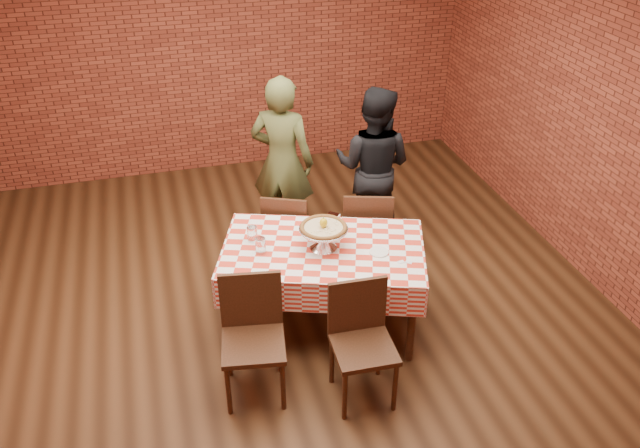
# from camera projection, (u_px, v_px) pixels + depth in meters

# --- Properties ---
(ground) EXTENTS (6.00, 6.00, 0.00)m
(ground) POSITION_uv_depth(u_px,v_px,m) (289.00, 315.00, 5.60)
(ground) COLOR black
(ground) RESTS_ON ground
(back_wall) EXTENTS (5.50, 0.00, 5.50)m
(back_wall) POSITION_uv_depth(u_px,v_px,m) (224.00, 46.00, 7.31)
(back_wall) COLOR maroon
(back_wall) RESTS_ON ground
(table) EXTENTS (1.76, 1.38, 0.75)m
(table) POSITION_uv_depth(u_px,v_px,m) (323.00, 287.00, 5.32)
(table) COLOR #422213
(table) RESTS_ON ground
(tablecloth) EXTENTS (1.81, 1.43, 0.27)m
(tablecloth) POSITION_uv_depth(u_px,v_px,m) (323.00, 262.00, 5.19)
(tablecloth) COLOR red
(tablecloth) RESTS_ON table
(pizza_stand) EXTENTS (0.40, 0.40, 0.17)m
(pizza_stand) POSITION_uv_depth(u_px,v_px,m) (323.00, 238.00, 5.08)
(pizza_stand) COLOR silver
(pizza_stand) RESTS_ON tablecloth
(pizza) EXTENTS (0.37, 0.37, 0.03)m
(pizza) POSITION_uv_depth(u_px,v_px,m) (323.00, 228.00, 5.03)
(pizza) COLOR #CAB68C
(pizza) RESTS_ON pizza_stand
(lemon) EXTENTS (0.06, 0.06, 0.08)m
(lemon) POSITION_uv_depth(u_px,v_px,m) (323.00, 223.00, 5.01)
(lemon) COLOR yellow
(lemon) RESTS_ON pizza
(water_glass_left) EXTENTS (0.10, 0.10, 0.13)m
(water_glass_left) POSITION_uv_depth(u_px,v_px,m) (260.00, 245.00, 5.03)
(water_glass_left) COLOR white
(water_glass_left) RESTS_ON tablecloth
(water_glass_right) EXTENTS (0.10, 0.10, 0.13)m
(water_glass_right) POSITION_uv_depth(u_px,v_px,m) (252.00, 234.00, 5.17)
(water_glass_right) COLOR white
(water_glass_right) RESTS_ON tablecloth
(side_plate) EXTENTS (0.19, 0.19, 0.01)m
(side_plate) POSITION_uv_depth(u_px,v_px,m) (379.00, 252.00, 5.05)
(side_plate) COLOR white
(side_plate) RESTS_ON tablecloth
(sweetener_packet_a) EXTENTS (0.05, 0.04, 0.00)m
(sweetener_packet_a) POSITION_uv_depth(u_px,v_px,m) (401.00, 262.00, 4.95)
(sweetener_packet_a) COLOR white
(sweetener_packet_a) RESTS_ON tablecloth
(sweetener_packet_b) EXTENTS (0.06, 0.06, 0.00)m
(sweetener_packet_b) POSITION_uv_depth(u_px,v_px,m) (409.00, 262.00, 4.94)
(sweetener_packet_b) COLOR white
(sweetener_packet_b) RESTS_ON tablecloth
(condiment_caddy) EXTENTS (0.12, 0.12, 0.13)m
(condiment_caddy) POSITION_uv_depth(u_px,v_px,m) (333.00, 221.00, 5.33)
(condiment_caddy) COLOR silver
(condiment_caddy) RESTS_ON tablecloth
(chair_near_left) EXTENTS (0.50, 0.50, 0.92)m
(chair_near_left) POSITION_uv_depth(u_px,v_px,m) (253.00, 343.00, 4.62)
(chair_near_left) COLOR #422213
(chair_near_left) RESTS_ON ground
(chair_near_right) EXTENTS (0.44, 0.44, 0.90)m
(chair_near_right) POSITION_uv_depth(u_px,v_px,m) (364.00, 348.00, 4.59)
(chair_near_right) COLOR #422213
(chair_near_right) RESTS_ON ground
(chair_far_left) EXTENTS (0.53, 0.53, 0.88)m
(chair_far_left) POSITION_uv_depth(u_px,v_px,m) (289.00, 232.00, 5.91)
(chair_far_left) COLOR #422213
(chair_far_left) RESTS_ON ground
(chair_far_right) EXTENTS (0.53, 0.53, 0.90)m
(chair_far_right) POSITION_uv_depth(u_px,v_px,m) (366.00, 231.00, 5.91)
(chair_far_right) COLOR #422213
(chair_far_right) RESTS_ON ground
(diner_olive) EXTENTS (0.73, 0.66, 1.68)m
(diner_olive) POSITION_uv_depth(u_px,v_px,m) (282.00, 162.00, 6.22)
(diner_olive) COLOR #4C522A
(diner_olive) RESTS_ON ground
(diner_black) EXTENTS (0.97, 0.93, 1.57)m
(diner_black) POSITION_uv_depth(u_px,v_px,m) (373.00, 167.00, 6.25)
(diner_black) COLOR black
(diner_black) RESTS_ON ground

